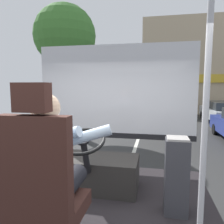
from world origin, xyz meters
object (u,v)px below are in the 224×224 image
Objects in this scene: fare_box at (176,176)px; driver_seat at (44,193)px; steering_console at (94,171)px; bus_driver at (51,161)px; handrail_pole at (205,124)px; parked_car_silver at (223,111)px.

driver_seat is at bearing -137.49° from fare_box.
bus_driver is at bearing -90.00° from steering_console.
handrail_pole is at bearing -41.00° from steering_console.
driver_seat is 1.62× the size of bus_driver.
steering_console is 1.39× the size of fare_box.
steering_console is at bearing -112.74° from parked_car_silver.
driver_seat is 1.23m from handrail_pole.
handrail_pole reaches higher than fare_box.
parked_car_silver is at bearing 72.19° from fare_box.
driver_seat is at bearing -164.16° from handrail_pole.
handrail_pole is (1.09, 0.20, 0.28)m from bus_driver.
parked_car_silver is at bearing 67.26° from steering_console.
steering_console is 1.05m from fare_box.
fare_box is (-0.12, 0.58, -0.64)m from handrail_pole.
parked_car_silver is (4.65, 11.10, -0.38)m from steering_console.
driver_seat is at bearing -110.63° from parked_car_silver.
steering_console is at bearing 139.00° from handrail_pole.
bus_driver is 0.40× the size of handrail_pole.
steering_console is 0.25× the size of parked_car_silver.
fare_box is (0.97, -0.37, 0.17)m from steering_console.
fare_box is (0.97, 0.78, -0.36)m from bus_driver.
parked_car_silver is at bearing 73.53° from handrail_pole.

